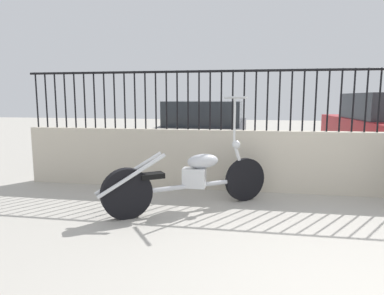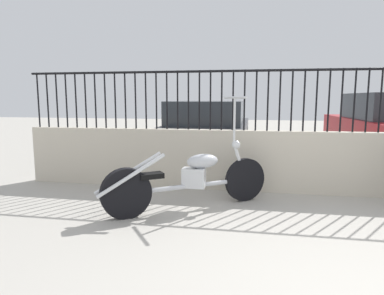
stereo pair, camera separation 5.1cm
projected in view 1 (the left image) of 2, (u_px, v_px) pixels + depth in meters
low_wall at (319, 163)px, 4.89m from camera, size 8.94×0.18×0.90m
fence_railing at (322, 91)px, 4.75m from camera, size 8.94×0.04×0.87m
motorcycle_silver at (183, 180)px, 4.17m from camera, size 1.91×1.39×1.39m
car_dark_grey at (207, 129)px, 7.83m from camera, size 1.74×4.47×1.30m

